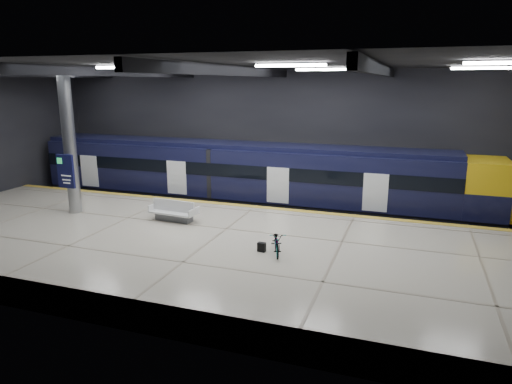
% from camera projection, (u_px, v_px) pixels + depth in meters
% --- Properties ---
extents(ground, '(30.00, 30.00, 0.00)m').
position_uv_depth(ground, '(235.00, 245.00, 20.99)').
color(ground, black).
rests_on(ground, ground).
extents(room_shell, '(30.10, 16.10, 8.05)m').
position_uv_depth(room_shell, '(234.00, 120.00, 19.64)').
color(room_shell, black).
rests_on(room_shell, ground).
extents(platform, '(30.00, 11.00, 1.10)m').
position_uv_depth(platform, '(213.00, 252.00, 18.56)').
color(platform, beige).
rests_on(platform, ground).
extents(safety_strip, '(30.00, 0.40, 0.01)m').
position_uv_depth(safety_strip, '(255.00, 207.00, 23.25)').
color(safety_strip, gold).
rests_on(safety_strip, platform).
extents(rails, '(30.00, 1.52, 0.16)m').
position_uv_depth(rails, '(271.00, 212.00, 26.02)').
color(rails, gray).
rests_on(rails, ground).
extents(train, '(29.40, 2.84, 3.79)m').
position_uv_depth(train, '(264.00, 177.00, 25.67)').
color(train, black).
rests_on(train, ground).
extents(bench, '(2.28, 1.08, 0.98)m').
position_uv_depth(bench, '(174.00, 213.00, 20.84)').
color(bench, '#595B60').
rests_on(bench, platform).
extents(bicycle, '(1.13, 1.79, 0.89)m').
position_uv_depth(bicycle, '(277.00, 242.00, 16.84)').
color(bicycle, '#99999E').
rests_on(bicycle, platform).
extents(pannier_bag, '(0.32, 0.21, 0.35)m').
position_uv_depth(pannier_bag, '(262.00, 247.00, 17.09)').
color(pannier_bag, black).
rests_on(pannier_bag, platform).
extents(info_column, '(0.90, 0.78, 6.90)m').
position_uv_depth(info_column, '(69.00, 144.00, 21.54)').
color(info_column, '#9EA0A5').
rests_on(info_column, platform).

